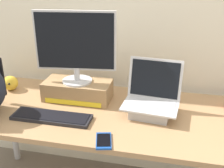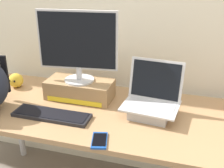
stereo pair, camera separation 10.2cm
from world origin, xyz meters
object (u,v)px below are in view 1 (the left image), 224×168
(toner_box_yellow, at_px, (78,90))
(desktop_monitor, at_px, (75,46))
(open_laptop, at_px, (151,104))
(plush_toy, at_px, (11,83))
(external_keyboard, at_px, (52,117))
(cell_phone, at_px, (104,141))

(toner_box_yellow, relative_size, desktop_monitor, 0.87)
(open_laptop, relative_size, plush_toy, 3.31)
(external_keyboard, xyz_separation_m, plush_toy, (-0.44, 0.31, 0.04))
(open_laptop, xyz_separation_m, external_keyboard, (-0.55, -0.19, -0.05))
(plush_toy, bearing_deg, toner_box_yellow, -3.93)
(toner_box_yellow, bearing_deg, external_keyboard, -103.16)
(open_laptop, distance_m, plush_toy, 0.99)
(cell_phone, bearing_deg, desktop_monitor, 109.05)
(cell_phone, height_order, plush_toy, plush_toy)
(cell_phone, relative_size, plush_toy, 1.51)
(toner_box_yellow, xyz_separation_m, open_laptop, (0.48, -0.09, 0.00))
(toner_box_yellow, distance_m, external_keyboard, 0.29)
(open_laptop, relative_size, external_keyboard, 0.73)
(external_keyboard, height_order, cell_phone, external_keyboard)
(toner_box_yellow, distance_m, plush_toy, 0.50)
(plush_toy, bearing_deg, external_keyboard, -35.45)
(external_keyboard, bearing_deg, plush_toy, 144.38)
(plush_toy, bearing_deg, cell_phone, -30.80)
(external_keyboard, bearing_deg, open_laptop, 18.62)
(desktop_monitor, height_order, external_keyboard, desktop_monitor)
(desktop_monitor, height_order, plush_toy, desktop_monitor)
(open_laptop, xyz_separation_m, cell_phone, (-0.20, -0.34, -0.06))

